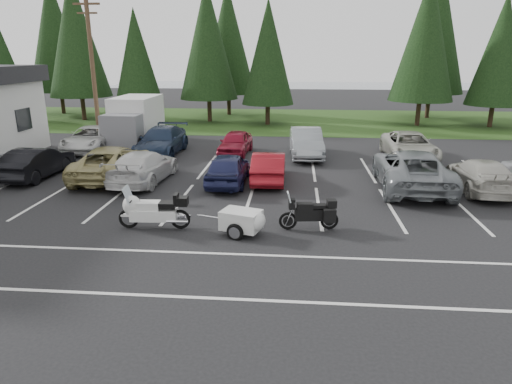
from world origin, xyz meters
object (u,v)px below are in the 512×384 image
object	(u,v)px
car_near_6	(412,169)
cargo_trailer	(241,222)
car_near_2	(113,162)
car_near_7	(481,175)
car_far_1	(161,141)
car_near_3	(143,167)
car_near_5	(269,167)
car_near_1	(37,162)
car_far_3	(306,143)
touring_motorcycle	(154,208)
box_truck	(132,121)
car_far_2	(236,143)
car_far_4	(409,146)
car_near_4	(228,168)
car_far_0	(91,139)
utility_pole	(93,68)

from	to	relation	value
car_near_6	cargo_trailer	world-z (taller)	car_near_6
car_near_2	car_near_7	world-z (taller)	car_near_2
car_near_2	car_far_1	world-z (taller)	car_far_1
car_near_3	car_near_5	bearing A→B (deg)	-170.37
car_near_1	cargo_trailer	distance (m)	11.98
car_far_3	touring_motorcycle	size ratio (longest dim) A/B	1.81
box_truck	car_far_2	size ratio (longest dim) A/B	1.44
car_far_3	car_far_4	world-z (taller)	car_far_3
box_truck	touring_motorcycle	distance (m)	15.31
car_near_2	car_near_4	bearing A→B (deg)	173.85
car_near_1	car_near_6	distance (m)	16.89
car_near_4	car_far_1	distance (m)	7.41
cargo_trailer	car_near_3	bearing A→B (deg)	148.99
car_near_4	car_far_1	size ratio (longest dim) A/B	0.78
box_truck	cargo_trailer	world-z (taller)	box_truck
car_near_6	car_near_4	bearing A→B (deg)	2.71
car_near_5	box_truck	bearing A→B (deg)	-42.07
car_near_1	car_near_6	bearing A→B (deg)	-178.80
car_near_1	car_near_5	bearing A→B (deg)	-176.25
car_far_1	car_far_3	xyz separation A→B (m)	(8.20, 0.14, 0.02)
car_near_5	car_far_0	world-z (taller)	car_far_0
car_far_1	touring_motorcycle	bearing A→B (deg)	-74.31
car_near_7	car_far_0	xyz separation A→B (m)	(-19.91, 6.73, 0.02)
car_near_1	car_near_4	xyz separation A→B (m)	(9.01, -0.34, -0.01)
car_near_3	car_near_4	world-z (taller)	car_near_3
car_near_3	car_far_0	world-z (taller)	car_near_3
car_near_2	car_near_6	distance (m)	13.29
car_near_6	car_far_4	distance (m)	5.84
car_near_1	touring_motorcycle	bearing A→B (deg)	143.63
car_near_2	car_far_0	size ratio (longest dim) A/B	1.09
car_near_7	touring_motorcycle	world-z (taller)	touring_motorcycle
car_far_4	cargo_trailer	bearing A→B (deg)	-124.27
car_near_6	car_far_1	world-z (taller)	car_near_6
touring_motorcycle	car_far_1	bearing A→B (deg)	101.91
car_near_4	car_near_1	bearing A→B (deg)	-1.66
car_far_4	car_far_2	bearing A→B (deg)	176.95
car_near_1	car_near_3	size ratio (longest dim) A/B	0.89
utility_pole	car_near_4	distance (m)	13.02
box_truck	car_near_2	distance (m)	8.43
car_near_5	car_far_4	world-z (taller)	car_far_4
car_near_4	car_far_4	bearing A→B (deg)	-147.42
box_truck	car_near_6	xyz separation A→B (m)	(15.22, -8.64, -0.62)
car_near_5	car_near_7	bearing A→B (deg)	174.62
utility_pole	box_truck	size ratio (longest dim) A/B	1.61
car_near_2	car_far_0	world-z (taller)	car_near_2
utility_pole	touring_motorcycle	world-z (taller)	utility_pole
car_far_0	car_far_2	bearing A→B (deg)	-5.44
car_far_0	cargo_trailer	world-z (taller)	car_far_0
car_near_2	car_far_1	size ratio (longest dim) A/B	1.03
car_far_2	car_far_3	distance (m)	4.03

